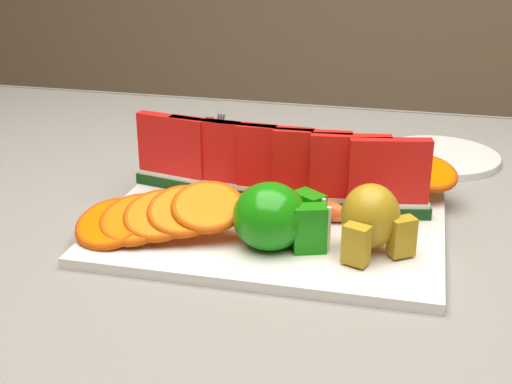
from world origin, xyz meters
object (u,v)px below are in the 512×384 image
Objects in this scene: platter at (272,224)px; fork at (208,131)px; side_plate at (438,157)px; apple_cluster at (277,217)px; pear_cluster at (372,219)px.

fork is at bearing 118.54° from platter.
platter is at bearing -122.99° from side_plate.
platter is 2.18× the size of side_plate.
platter is at bearing -61.46° from fork.
apple_cluster is 0.58× the size of fork.
apple_cluster reaches higher than fork.
platter is at bearing 106.36° from apple_cluster.
platter is 0.14m from pear_cluster.
fork is (-0.19, 0.34, -0.00)m from platter.
fork is (-0.38, 0.05, -0.00)m from side_plate.
apple_cluster is 0.46m from fork.
side_plate is 0.38m from fork.
apple_cluster is 0.61× the size of side_plate.
apple_cluster reaches higher than platter.
pear_cluster is 0.50m from fork.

